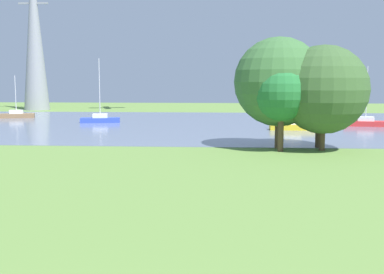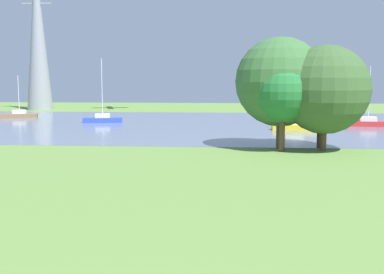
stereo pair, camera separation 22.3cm
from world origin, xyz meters
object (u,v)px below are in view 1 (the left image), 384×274
(sailboat_red, at_px, (365,122))
(electricity_pylon, at_px, (34,33))
(tree_west_near, at_px, (282,91))
(tree_west_far, at_px, (324,90))
(sailboat_brown, at_px, (16,115))
(sailboat_blue, at_px, (100,119))
(sailboat_yellow, at_px, (292,126))
(tree_east_far, at_px, (320,79))
(tree_mid_shore, at_px, (279,82))

(sailboat_red, distance_m, electricity_pylon, 57.64)
(sailboat_red, xyz_separation_m, tree_west_near, (-11.99, -20.10, 4.02))
(tree_west_near, bearing_deg, tree_west_far, 11.60)
(electricity_pylon, bearing_deg, sailboat_brown, -76.94)
(sailboat_blue, height_order, sailboat_brown, sailboat_blue)
(sailboat_red, relative_size, tree_west_far, 0.86)
(sailboat_yellow, bearing_deg, electricity_pylon, 142.07)
(sailboat_red, bearing_deg, tree_east_far, -116.17)
(tree_west_far, bearing_deg, tree_west_near, -168.40)
(sailboat_red, xyz_separation_m, electricity_pylon, (-49.36, 26.78, 12.96))
(sailboat_blue, xyz_separation_m, tree_west_far, (22.84, -21.96, 4.13))
(sailboat_brown, xyz_separation_m, tree_east_far, (36.41, -26.76, 4.94))
(tree_mid_shore, xyz_separation_m, electricity_pylon, (-37.32, 45.28, 8.25))
(sailboat_red, xyz_separation_m, sailboat_brown, (-45.20, 8.86, -0.01))
(sailboat_red, bearing_deg, sailboat_yellow, -152.28)
(sailboat_yellow, distance_m, tree_mid_shore, 14.90)
(tree_mid_shore, relative_size, tree_east_far, 1.08)
(sailboat_blue, height_order, electricity_pylon, electricity_pylon)
(sailboat_brown, relative_size, electricity_pylon, 0.22)
(tree_mid_shore, bearing_deg, tree_east_far, 10.51)
(sailboat_yellow, xyz_separation_m, electricity_pylon, (-40.41, 31.49, 12.97))
(sailboat_brown, height_order, electricity_pylon, electricity_pylon)
(tree_west_far, distance_m, tree_east_far, 1.74)
(sailboat_brown, bearing_deg, tree_west_near, -41.09)
(sailboat_red, bearing_deg, sailboat_blue, 175.47)
(sailboat_brown, distance_m, tree_west_near, 44.25)
(sailboat_blue, bearing_deg, sailboat_brown, 154.89)
(tree_mid_shore, bearing_deg, tree_west_far, -16.39)
(tree_mid_shore, height_order, tree_east_far, tree_mid_shore)
(sailboat_blue, xyz_separation_m, tree_west_near, (19.65, -22.61, 4.00))
(sailboat_brown, bearing_deg, tree_mid_shore, -39.52)
(sailboat_blue, height_order, tree_mid_shore, tree_mid_shore)
(sailboat_blue, relative_size, sailboat_yellow, 1.30)
(sailboat_blue, bearing_deg, tree_mid_shore, -46.97)
(sailboat_red, height_order, tree_east_far, tree_east_far)
(sailboat_red, relative_size, electricity_pylon, 0.26)
(electricity_pylon, bearing_deg, tree_east_far, -47.76)
(sailboat_brown, relative_size, tree_west_far, 0.74)
(sailboat_brown, xyz_separation_m, tree_mid_shore, (33.17, -27.36, 4.72))
(sailboat_brown, bearing_deg, tree_east_far, -36.31)
(tree_west_far, height_order, tree_east_far, tree_east_far)
(sailboat_red, height_order, sailboat_blue, sailboat_blue)
(sailboat_yellow, bearing_deg, tree_west_far, -89.41)
(tree_east_far, height_order, electricity_pylon, electricity_pylon)
(sailboat_yellow, relative_size, sailboat_brown, 1.03)
(tree_west_near, relative_size, tree_west_far, 0.84)
(tree_west_far, bearing_deg, tree_east_far, 89.93)
(sailboat_brown, xyz_separation_m, electricity_pylon, (-4.16, 17.92, 12.97))
(sailboat_brown, relative_size, tree_mid_shore, 0.68)
(tree_west_far, distance_m, electricity_pylon, 62.13)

